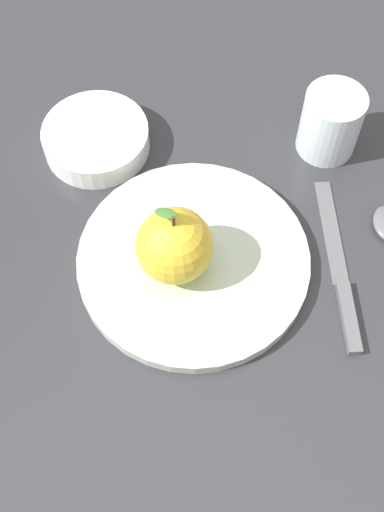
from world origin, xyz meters
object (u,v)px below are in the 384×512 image
at_px(apple, 175,246).
at_px(knife, 341,278).
at_px(cup, 331,120).
at_px(dinner_plate, 192,261).
at_px(side_bowl, 96,137).

relative_size(apple, knife, 0.55).
bearing_deg(cup, dinner_plate, 90.17).
bearing_deg(dinner_plate, cup, -89.83).
bearing_deg(cup, side_bowl, 44.92).
height_order(apple, cup, apple).
distance_m(apple, side_bowl, 0.20).
bearing_deg(apple, knife, -138.78).
distance_m(side_bowl, knife, 0.33).
xyz_separation_m(dinner_plate, apple, (0.01, 0.02, 0.05)).
height_order(dinner_plate, knife, dinner_plate).
relative_size(dinner_plate, cup, 3.06).
xyz_separation_m(apple, knife, (-0.13, -0.12, -0.05)).
relative_size(side_bowl, cup, 1.54).
distance_m(dinner_plate, apple, 0.05).
xyz_separation_m(dinner_plate, side_bowl, (0.19, -0.04, 0.01)).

